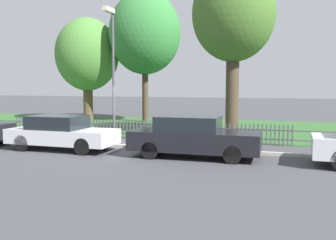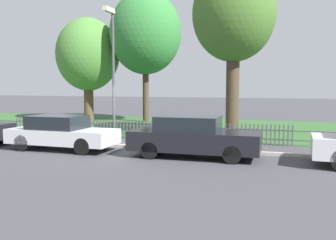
{
  "view_description": "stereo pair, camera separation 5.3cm",
  "coord_description": "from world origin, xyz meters",
  "px_view_note": "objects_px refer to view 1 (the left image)",
  "views": [
    {
      "loc": [
        6.49,
        -13.71,
        2.54
      ],
      "look_at": [
        1.93,
        0.85,
        1.1
      ],
      "focal_mm": 40.0,
      "sensor_mm": 36.0,
      "label": 1
    },
    {
      "loc": [
        6.54,
        -13.69,
        2.54
      ],
      "look_at": [
        1.93,
        0.85,
        1.1
      ],
      "focal_mm": 40.0,
      "sensor_mm": 36.0,
      "label": 2
    }
  ],
  "objects_px": {
    "tree_nearest_kerb": "(87,55)",
    "covered_motorcycle": "(184,128)",
    "tree_mid_park": "(233,16)",
    "tree_behind_motorcycle": "(145,33)",
    "street_lamp": "(112,60)",
    "parked_car_black_saloon": "(61,132)",
    "parked_car_navy_estate": "(193,137)"
  },
  "relations": [
    {
      "from": "parked_car_navy_estate",
      "to": "tree_nearest_kerb",
      "type": "xyz_separation_m",
      "value": [
        -10.32,
        11.02,
        3.89
      ]
    },
    {
      "from": "tree_behind_motorcycle",
      "to": "street_lamp",
      "type": "xyz_separation_m",
      "value": [
        2.17,
        -9.53,
        -2.41
      ]
    },
    {
      "from": "tree_mid_park",
      "to": "covered_motorcycle",
      "type": "bearing_deg",
      "value": -122.13
    },
    {
      "from": "street_lamp",
      "to": "tree_mid_park",
      "type": "bearing_deg",
      "value": 41.25
    },
    {
      "from": "parked_car_black_saloon",
      "to": "parked_car_navy_estate",
      "type": "relative_size",
      "value": 0.94
    },
    {
      "from": "parked_car_black_saloon",
      "to": "parked_car_navy_estate",
      "type": "bearing_deg",
      "value": 1.31
    },
    {
      "from": "covered_motorcycle",
      "to": "tree_behind_motorcycle",
      "type": "bearing_deg",
      "value": 117.39
    },
    {
      "from": "parked_car_navy_estate",
      "to": "tree_nearest_kerb",
      "type": "height_order",
      "value": "tree_nearest_kerb"
    },
    {
      "from": "street_lamp",
      "to": "covered_motorcycle",
      "type": "bearing_deg",
      "value": 23.76
    },
    {
      "from": "covered_motorcycle",
      "to": "tree_mid_park",
      "type": "xyz_separation_m",
      "value": [
        1.69,
        2.69,
        5.1
      ]
    },
    {
      "from": "covered_motorcycle",
      "to": "street_lamp",
      "type": "bearing_deg",
      "value": -159.55
    },
    {
      "from": "tree_behind_motorcycle",
      "to": "tree_mid_park",
      "type": "xyz_separation_m",
      "value": [
        6.63,
        -5.63,
        -0.17
      ]
    },
    {
      "from": "covered_motorcycle",
      "to": "tree_nearest_kerb",
      "type": "distance_m",
      "value": 12.94
    },
    {
      "from": "tree_nearest_kerb",
      "to": "street_lamp",
      "type": "distance_m",
      "value": 11.46
    },
    {
      "from": "parked_car_navy_estate",
      "to": "covered_motorcycle",
      "type": "relative_size",
      "value": 2.3
    },
    {
      "from": "parked_car_navy_estate",
      "to": "street_lamp",
      "type": "bearing_deg",
      "value": 156.4
    },
    {
      "from": "parked_car_black_saloon",
      "to": "covered_motorcycle",
      "type": "distance_m",
      "value": 5.09
    },
    {
      "from": "street_lamp",
      "to": "tree_behind_motorcycle",
      "type": "bearing_deg",
      "value": 102.84
    },
    {
      "from": "tree_behind_motorcycle",
      "to": "tree_mid_park",
      "type": "relative_size",
      "value": 1.07
    },
    {
      "from": "covered_motorcycle",
      "to": "tree_nearest_kerb",
      "type": "bearing_deg",
      "value": 135.11
    },
    {
      "from": "covered_motorcycle",
      "to": "street_lamp",
      "type": "height_order",
      "value": "street_lamp"
    },
    {
      "from": "covered_motorcycle",
      "to": "tree_behind_motorcycle",
      "type": "distance_m",
      "value": 11.01
    },
    {
      "from": "parked_car_black_saloon",
      "to": "tree_mid_park",
      "type": "height_order",
      "value": "tree_mid_park"
    },
    {
      "from": "tree_behind_motorcycle",
      "to": "tree_mid_park",
      "type": "height_order",
      "value": "tree_behind_motorcycle"
    },
    {
      "from": "tree_nearest_kerb",
      "to": "street_lamp",
      "type": "bearing_deg",
      "value": -55.51
    },
    {
      "from": "tree_nearest_kerb",
      "to": "covered_motorcycle",
      "type": "bearing_deg",
      "value": -41.59
    },
    {
      "from": "parked_car_navy_estate",
      "to": "tree_mid_park",
      "type": "distance_m",
      "value": 7.52
    },
    {
      "from": "tree_mid_park",
      "to": "street_lamp",
      "type": "height_order",
      "value": "tree_mid_park"
    },
    {
      "from": "tree_nearest_kerb",
      "to": "street_lamp",
      "type": "relative_size",
      "value": 1.28
    },
    {
      "from": "tree_nearest_kerb",
      "to": "tree_mid_park",
      "type": "relative_size",
      "value": 0.89
    },
    {
      "from": "covered_motorcycle",
      "to": "tree_mid_park",
      "type": "height_order",
      "value": "tree_mid_park"
    },
    {
      "from": "parked_car_black_saloon",
      "to": "tree_behind_motorcycle",
      "type": "relative_size",
      "value": 0.49
    }
  ]
}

